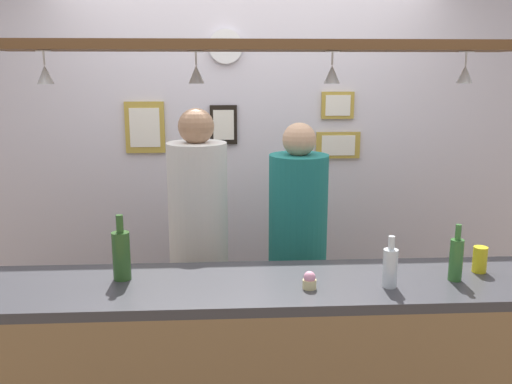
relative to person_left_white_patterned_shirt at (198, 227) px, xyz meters
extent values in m
cube|color=silver|center=(0.31, 0.68, 0.27)|extent=(4.40, 0.06, 2.60)
cube|color=#38383D|center=(0.31, -0.77, -0.06)|extent=(2.70, 0.55, 0.04)
cube|color=brown|center=(0.31, -0.72, 0.98)|extent=(2.20, 0.36, 0.04)
cylinder|color=silver|center=(-0.56, -0.78, 0.96)|extent=(0.06, 0.06, 0.00)
cylinder|color=silver|center=(-0.56, -0.78, 0.93)|extent=(0.01, 0.01, 0.06)
cone|color=silver|center=(-0.56, -0.78, 0.87)|extent=(0.07, 0.07, 0.08)
cylinder|color=silver|center=(0.04, -0.71, 0.96)|extent=(0.06, 0.06, 0.00)
cylinder|color=silver|center=(0.04, -0.71, 0.93)|extent=(0.01, 0.01, 0.06)
cone|color=silver|center=(0.04, -0.71, 0.87)|extent=(0.07, 0.07, 0.08)
cylinder|color=silver|center=(0.61, -0.75, 0.96)|extent=(0.06, 0.06, 0.00)
cylinder|color=silver|center=(0.61, -0.75, 0.93)|extent=(0.01, 0.01, 0.06)
cone|color=silver|center=(0.61, -0.75, 0.87)|extent=(0.07, 0.07, 0.08)
cylinder|color=silver|center=(1.17, -0.76, 0.96)|extent=(0.06, 0.06, 0.00)
cylinder|color=silver|center=(1.17, -0.76, 0.93)|extent=(0.01, 0.01, 0.06)
cone|color=silver|center=(1.17, -0.76, 0.87)|extent=(0.07, 0.07, 0.08)
cube|color=#2D334C|center=(0.00, 0.00, -0.63)|extent=(0.17, 0.18, 0.81)
cylinder|color=white|center=(0.00, 0.00, 0.13)|extent=(0.34, 0.34, 0.71)
sphere|color=#9E7556|center=(0.00, 0.00, 0.58)|extent=(0.20, 0.20, 0.20)
cube|color=#2D334C|center=(0.58, 0.00, -0.65)|extent=(0.17, 0.18, 0.77)
cylinder|color=#1E7A75|center=(0.58, 0.00, 0.08)|extent=(0.34, 0.34, 0.67)
sphere|color=tan|center=(0.58, 0.00, 0.50)|extent=(0.19, 0.19, 0.19)
cylinder|color=#2D5623|center=(-0.31, -0.70, 0.07)|extent=(0.08, 0.08, 0.22)
cylinder|color=#2D5623|center=(-0.31, -0.70, 0.22)|extent=(0.03, 0.03, 0.08)
cylinder|color=silver|center=(0.87, -0.86, 0.05)|extent=(0.06, 0.06, 0.17)
cylinder|color=silver|center=(0.87, -0.86, 0.16)|extent=(0.03, 0.03, 0.06)
cylinder|color=#336B2D|center=(1.18, -0.80, 0.06)|extent=(0.06, 0.06, 0.19)
cylinder|color=#336B2D|center=(1.18, -0.80, 0.19)|extent=(0.03, 0.03, 0.07)
cylinder|color=yellow|center=(1.34, -0.70, 0.02)|extent=(0.07, 0.07, 0.12)
cylinder|color=beige|center=(0.52, -0.86, -0.02)|extent=(0.06, 0.06, 0.04)
sphere|color=pink|center=(0.52, -0.86, 0.01)|extent=(0.05, 0.05, 0.05)
cube|color=black|center=(0.15, 0.64, 0.52)|extent=(0.18, 0.02, 0.26)
cube|color=white|center=(0.15, 0.62, 0.52)|extent=(0.14, 0.01, 0.20)
cube|color=#B29338|center=(0.92, 0.64, 0.65)|extent=(0.22, 0.02, 0.18)
cube|color=white|center=(0.92, 0.62, 0.65)|extent=(0.17, 0.01, 0.14)
cube|color=#B29338|center=(0.93, 0.64, 0.38)|extent=(0.30, 0.02, 0.18)
cube|color=white|center=(0.93, 0.62, 0.38)|extent=(0.23, 0.01, 0.14)
cube|color=#B29338|center=(-0.37, 0.64, 0.51)|extent=(0.26, 0.02, 0.34)
cube|color=white|center=(-0.37, 0.62, 0.51)|extent=(0.20, 0.01, 0.26)
cylinder|color=white|center=(0.17, 0.63, 1.03)|extent=(0.22, 0.03, 0.22)
camera|label=1|loc=(0.15, -3.12, 0.90)|focal=39.29mm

